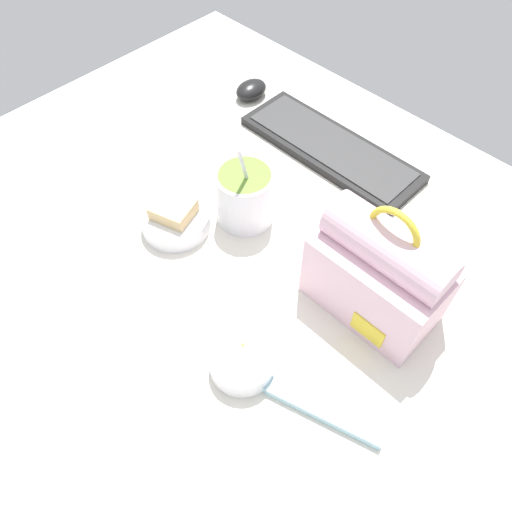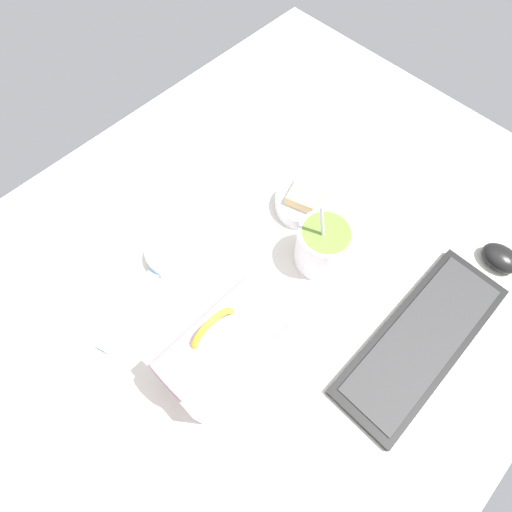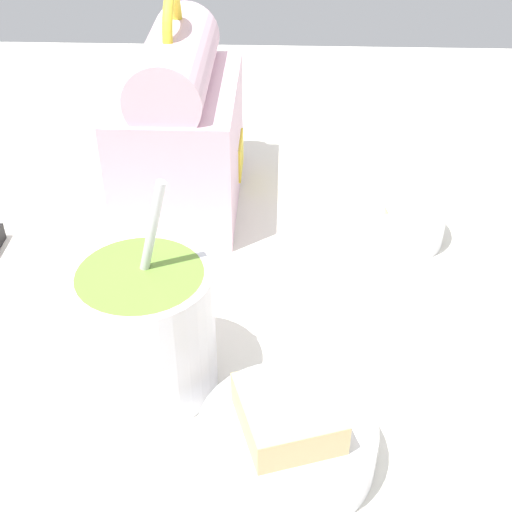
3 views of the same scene
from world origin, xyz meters
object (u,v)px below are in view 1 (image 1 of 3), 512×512
lunch_bag (379,273)px  chopstick_case (317,409)px  soup_cup (245,195)px  computer_mouse (251,90)px  keyboard (330,148)px  bento_bowl_sandwich (175,219)px  bento_bowl_snacks (243,361)px

lunch_bag → chopstick_case: bearing=-74.2°
soup_cup → computer_mouse: size_ratio=2.28×
keyboard → computer_mouse: size_ratio=5.00×
soup_cup → bento_bowl_sandwich: soup_cup is taller
bento_bowl_snacks → soup_cup: bearing=134.5°
bento_bowl_snacks → chopstick_case: (12.60, 2.73, -1.21)cm
computer_mouse → chopstick_case: bearing=-37.9°
lunch_bag → computer_mouse: lunch_bag is taller
keyboard → bento_bowl_sandwich: bento_bowl_sandwich is taller
soup_cup → bento_bowl_snacks: (21.61, -21.97, -3.68)cm
bento_bowl_sandwich → chopstick_case: bento_bowl_sandwich is taller
bento_bowl_snacks → chopstick_case: bearing=12.2°
soup_cup → computer_mouse: 37.62cm
lunch_bag → soup_cup: (-28.53, -0.83, -3.29)cm
keyboard → lunch_bag: (28.62, -24.53, 7.97)cm
soup_cup → computer_mouse: (-25.63, 27.27, -3.83)cm
keyboard → bento_bowl_snacks: size_ratio=3.97×
keyboard → soup_cup: (0.09, -25.36, 4.67)cm
keyboard → bento_bowl_snacks: bento_bowl_snacks is taller
lunch_bag → chopstick_case: size_ratio=1.17×
bento_bowl_sandwich → bento_bowl_snacks: bearing=-20.9°
soup_cup → chopstick_case: (34.21, -19.24, -4.89)cm
bento_bowl_sandwich → bento_bowl_snacks: size_ratio=1.26×
keyboard → bento_bowl_snacks: 52.08cm
lunch_bag → soup_cup: lunch_bag is taller
soup_cup → bento_bowl_snacks: soup_cup is taller
soup_cup → keyboard: bearing=90.2°
keyboard → bento_bowl_snacks: (21.70, -47.33, 1.00)cm
lunch_bag → computer_mouse: 60.69cm
computer_mouse → bento_bowl_sandwich: bearing=-64.4°
lunch_bag → soup_cup: 28.73cm
keyboard → chopstick_case: 56.27cm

